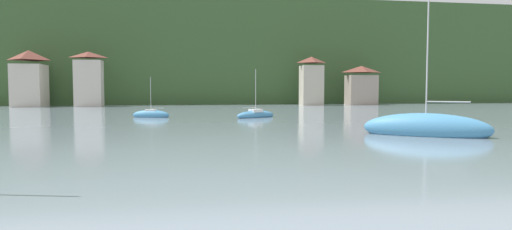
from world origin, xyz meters
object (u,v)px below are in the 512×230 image
shore_building_west (29,79)px  sailboat_far_1 (151,115)px  sailboat_mid_0 (426,128)px  sailboat_far_5 (256,115)px  shore_building_central (311,82)px  shore_building_westcentral (89,80)px  shore_building_eastcentral (361,86)px

shore_building_west → sailboat_far_1: 40.62m
sailboat_mid_0 → sailboat_far_1: bearing=-14.1°
sailboat_mid_0 → sailboat_far_5: sailboat_mid_0 is taller
sailboat_mid_0 → sailboat_far_5: bearing=-32.9°
sailboat_mid_0 → sailboat_far_1: sailboat_mid_0 is taller
shore_building_central → sailboat_mid_0: bearing=-98.4°
sailboat_far_5 → shore_building_central: bearing=35.1°
shore_building_west → shore_building_westcentral: shore_building_west is taller
shore_building_westcentral → shore_building_eastcentral: (51.53, 0.32, -1.04)m
shore_building_eastcentral → sailboat_far_1: shore_building_eastcentral is taller
shore_building_central → sailboat_mid_0: sailboat_mid_0 is taller
shore_building_west → sailboat_mid_0: 70.84m
shore_building_central → sailboat_mid_0: size_ratio=0.76×
sailboat_far_5 → shore_building_westcentral: bearing=96.9°
shore_building_westcentral → sailboat_mid_0: bearing=-58.7°
shore_building_central → sailboat_far_1: 42.80m
shore_building_west → shore_building_westcentral: size_ratio=1.02×
shore_building_westcentral → sailboat_mid_0: 63.92m
shore_building_eastcentral → sailboat_mid_0: (-18.36, -54.80, -3.24)m
shore_building_west → shore_building_eastcentral: size_ratio=1.30×
shore_building_west → sailboat_far_5: (34.89, -35.26, -4.57)m
shore_building_westcentral → sailboat_far_1: (12.97, -31.69, -4.49)m
shore_building_westcentral → sailboat_far_5: 42.18m
shore_building_westcentral → sailboat_far_1: 34.53m
shore_building_west → sailboat_mid_0: (43.47, -55.76, -4.35)m
shore_building_eastcentral → sailboat_far_5: (-26.94, -34.30, -3.45)m
shore_building_west → shore_building_central: shore_building_west is taller
shore_building_westcentral → shore_building_central: size_ratio=1.04×
shore_building_central → sailboat_far_5: shore_building_central is taller
shore_building_central → shore_building_eastcentral: size_ratio=1.22×
shore_building_westcentral → shore_building_central: bearing=0.2°
shore_building_west → shore_building_central: size_ratio=1.07×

